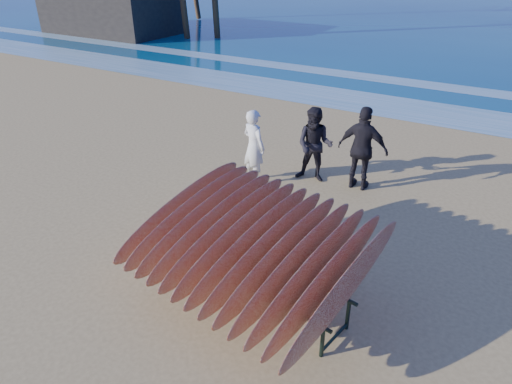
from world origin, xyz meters
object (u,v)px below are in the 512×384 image
person_dark_a (315,145)px  building (109,2)px  person_dark_b (363,149)px  surfboard_rack (252,244)px  person_white (254,147)px

person_dark_a → building: (-19.67, 12.76, 0.95)m
person_dark_b → building: building is taller
person_dark_a → building: bearing=137.4°
surfboard_rack → building: 26.61m
person_white → person_dark_a: 1.36m
person_dark_b → person_dark_a: bearing=7.6°
building → person_dark_a: bearing=-33.0°
person_dark_a → building: 23.46m
surfboard_rack → person_dark_b: person_dark_b is taller
person_white → building: bearing=-18.3°
person_dark_a → person_white: bearing=-156.6°
person_dark_b → building: bearing=-32.4°
surfboard_rack → person_white: 3.95m
surfboard_rack → person_dark_a: person_dark_a is taller
person_white → building: (-18.52, 13.50, 0.96)m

